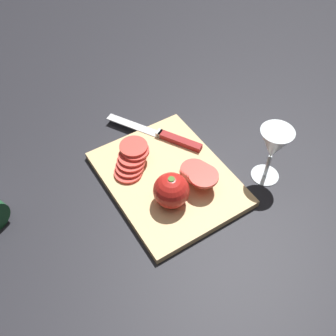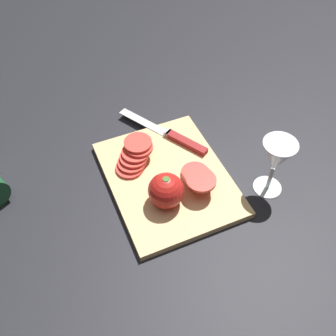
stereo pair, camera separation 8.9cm
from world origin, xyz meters
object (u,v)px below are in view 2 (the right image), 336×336
at_px(wine_glass, 276,158).
at_px(whole_tomato, 166,191).
at_px(tomato_slice_stack_near, 198,177).
at_px(tomato_slice_stack_far, 135,155).
at_px(knife, 178,138).

distance_m(wine_glass, whole_tomato, 0.25).
xyz_separation_m(tomato_slice_stack_near, tomato_slice_stack_far, (-0.12, -0.11, 0.00)).
distance_m(whole_tomato, tomato_slice_stack_far, 0.14).
bearing_deg(wine_glass, tomato_slice_stack_near, -113.30).
xyz_separation_m(wine_glass, whole_tomato, (-0.05, -0.24, -0.05)).
distance_m(whole_tomato, tomato_slice_stack_near, 0.09).
bearing_deg(tomato_slice_stack_near, whole_tomato, -77.73).
distance_m(knife, tomato_slice_stack_far, 0.13).
xyz_separation_m(knife, tomato_slice_stack_near, (0.14, -0.01, 0.02)).
relative_size(wine_glass, tomato_slice_stack_near, 1.26).
relative_size(whole_tomato, tomato_slice_stack_far, 0.75).
bearing_deg(wine_glass, tomato_slice_stack_far, -125.22).
xyz_separation_m(whole_tomato, knife, (-0.16, 0.10, -0.03)).
bearing_deg(knife, wine_glass, -177.19).
height_order(knife, tomato_slice_stack_near, tomato_slice_stack_near).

